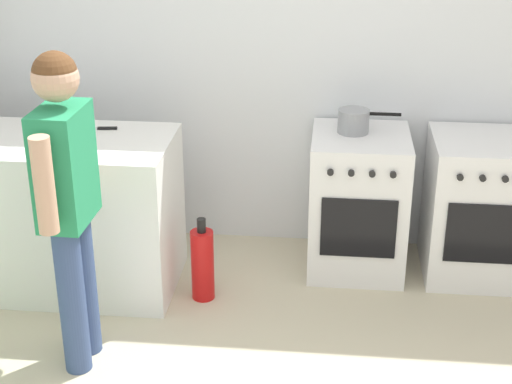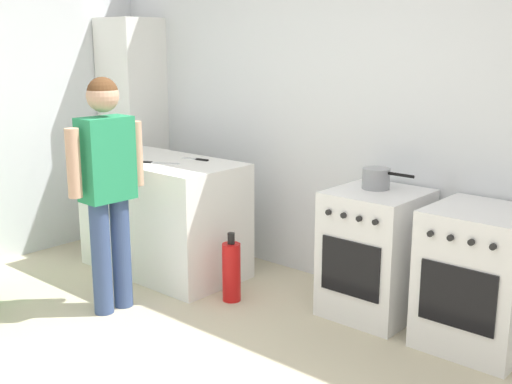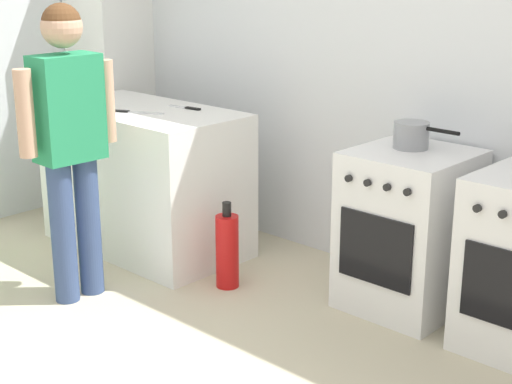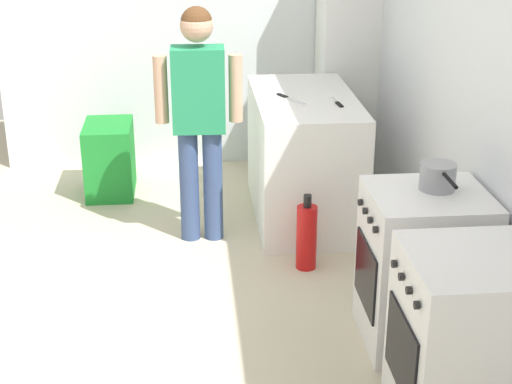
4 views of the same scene
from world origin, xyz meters
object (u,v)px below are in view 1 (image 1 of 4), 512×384
at_px(person, 67,189).
at_px(oven_left, 358,202).
at_px(fire_extinguisher, 203,264).
at_px(oven_right, 478,207).
at_px(knife_utility, 97,129).
at_px(pot, 354,121).
at_px(knife_carving, 60,146).

bearing_deg(person, oven_left, 39.29).
bearing_deg(person, fire_extinguisher, 52.05).
relative_size(oven_right, knife_utility, 3.37).
xyz_separation_m(pot, fire_extinguisher, (-0.82, -0.53, -0.70)).
distance_m(oven_left, knife_utility, 1.60).
distance_m(oven_right, person, 2.42).
bearing_deg(fire_extinguisher, knife_carving, -178.94).
relative_size(person, fire_extinguisher, 3.16).
distance_m(person, fire_extinguisher, 1.09).
bearing_deg(oven_left, pot, 133.03).
xyz_separation_m(oven_left, knife_carving, (-1.62, -0.49, 0.48)).
height_order(knife_utility, fire_extinguisher, knife_utility).
bearing_deg(pot, oven_left, -46.97).
bearing_deg(oven_left, fire_extinguisher, -151.22).
bearing_deg(fire_extinguisher, person, -127.95).
height_order(oven_left, fire_extinguisher, oven_left).
distance_m(knife_utility, fire_extinguisher, 0.98).
height_order(oven_right, pot, pot).
bearing_deg(oven_right, oven_left, -180.00).
height_order(pot, fire_extinguisher, pot).
height_order(oven_right, person, person).
height_order(oven_right, knife_utility, knife_utility).
bearing_deg(pot, oven_right, -3.84).
bearing_deg(oven_right, fire_extinguisher, -163.16).
distance_m(oven_right, knife_utility, 2.28).
xyz_separation_m(pot, knife_carving, (-1.58, -0.54, -0.02)).
bearing_deg(oven_right, knife_carving, -168.10).
bearing_deg(knife_utility, pot, 9.39).
relative_size(pot, knife_utility, 1.44).
relative_size(knife_utility, fire_extinguisher, 0.50).
height_order(knife_utility, knife_carving, same).
height_order(oven_left, knife_carving, knife_carving).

